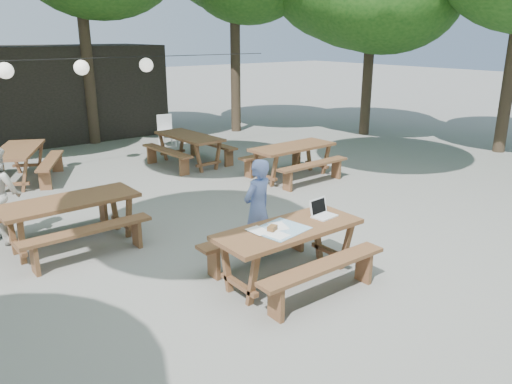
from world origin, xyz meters
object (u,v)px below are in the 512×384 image
Objects in this scene: main_picnic_table at (288,253)px; picnic_table_nw at (72,222)px; woman at (258,209)px; plastic_chair at (167,137)px.

picnic_table_nw is at bearing 123.25° from main_picnic_table.
main_picnic_table is at bearing 66.86° from woman.
picnic_table_nw is 7.20m from plastic_chair.
plastic_chair is (4.57, 5.57, -0.13)m from picnic_table_nw.
picnic_table_nw is 2.24× the size of plastic_chair.
woman is 8.02m from plastic_chair.
main_picnic_table is 1.37× the size of woman.
woman is at bearing -99.43° from plastic_chair.
picnic_table_nw is 2.89m from woman.
plastic_chair is (2.53, 7.59, -0.47)m from woman.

